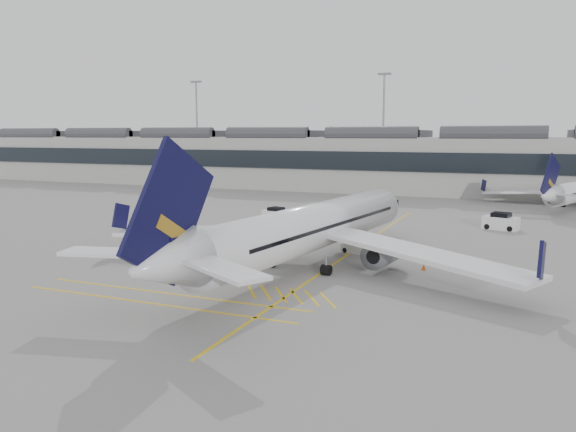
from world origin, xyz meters
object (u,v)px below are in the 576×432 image
at_px(baggage_cart_a, 237,240).
at_px(ramp_agent_a, 287,247).
at_px(pushback_tug, 196,246).
at_px(ramp_agent_b, 279,248).
at_px(belt_loader, 362,247).
at_px(airliner_main, 309,229).

distance_m(baggage_cart_a, ramp_agent_a, 5.56).
bearing_deg(pushback_tug, ramp_agent_b, 23.45).
relative_size(belt_loader, ramp_agent_a, 3.31).
bearing_deg(airliner_main, belt_loader, 75.11).
distance_m(airliner_main, ramp_agent_b, 5.81).
xyz_separation_m(belt_loader, ramp_agent_a, (-6.54, -3.27, 0.18)).
distance_m(belt_loader, ramp_agent_a, 7.31).
bearing_deg(ramp_agent_b, ramp_agent_a, -152.17).
height_order(belt_loader, baggage_cart_a, belt_loader).
bearing_deg(pushback_tug, baggage_cart_a, 48.24).
bearing_deg(belt_loader, pushback_tug, -135.46).
relative_size(airliner_main, pushback_tug, 14.85).
bearing_deg(belt_loader, baggage_cart_a, -140.79).
bearing_deg(pushback_tug, ramp_agent_a, 26.43).
xyz_separation_m(belt_loader, ramp_agent_b, (-7.13, -3.87, 0.15)).
height_order(ramp_agent_b, pushback_tug, ramp_agent_b).
relative_size(ramp_agent_a, ramp_agent_b, 1.04).
distance_m(airliner_main, belt_loader, 8.01).
relative_size(belt_loader, pushback_tug, 1.85).
relative_size(baggage_cart_a, ramp_agent_b, 1.24).
bearing_deg(airliner_main, ramp_agent_a, 142.53).
bearing_deg(belt_loader, ramp_agent_b, -126.65).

